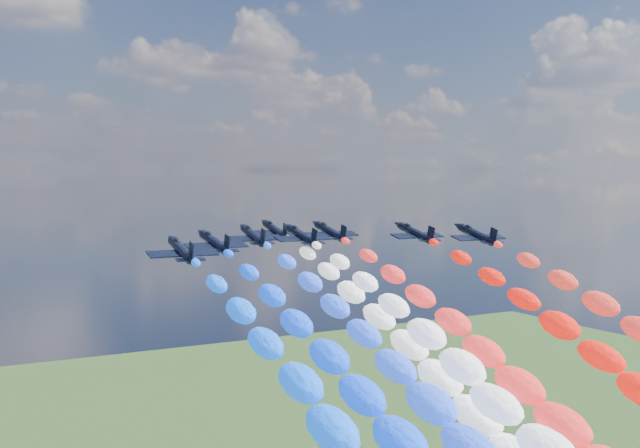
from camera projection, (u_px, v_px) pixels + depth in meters
jet_0 at (182, 250)px, 108.36m from camera, size 9.78×12.99×5.35m
jet_1 at (215, 242)px, 119.62m from camera, size 9.51×12.81×5.35m
jet_2 at (253, 236)px, 132.01m from camera, size 9.95×13.12×5.35m
jet_3 at (301, 235)px, 132.23m from camera, size 9.17×12.56×5.35m
jet_4 at (275, 230)px, 144.35m from camera, size 9.69×12.94×5.35m
trail_4 at (456, 418)px, 101.77m from camera, size 5.82×96.39×43.51m
jet_5 at (330, 232)px, 140.48m from camera, size 9.29×12.65×5.35m
trail_5 at (542, 428)px, 97.89m from camera, size 5.82×96.39×43.51m
jet_6 at (415, 233)px, 137.67m from camera, size 9.16×12.55×5.35m
jet_7 at (477, 235)px, 133.94m from camera, size 9.65×12.91×5.35m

